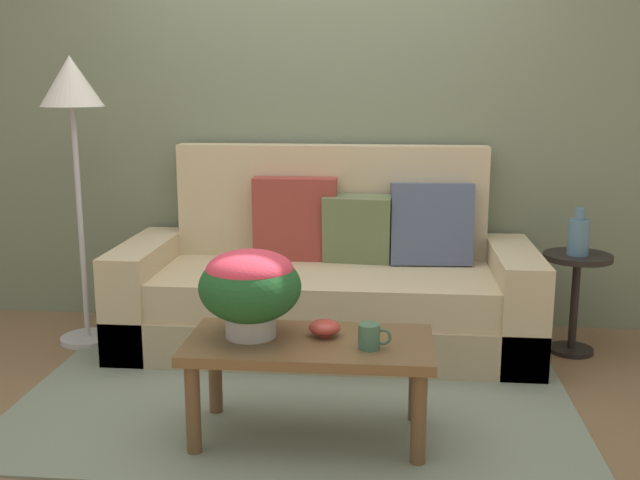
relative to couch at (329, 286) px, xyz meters
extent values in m
plane|color=brown|center=(-0.09, -0.80, -0.33)|extent=(14.00, 14.00, 0.00)
cube|color=slate|center=(-0.09, 0.47, 1.16)|extent=(6.40, 0.12, 2.99)
cube|color=gray|center=(-0.09, -0.71, -0.33)|extent=(2.56, 1.79, 0.01)
cube|color=tan|center=(-0.01, -0.08, -0.21)|extent=(2.28, 0.89, 0.25)
cube|color=tan|center=(-0.01, -0.10, 0.01)|extent=(1.81, 0.80, 0.20)
cube|color=tan|center=(-0.01, 0.29, 0.33)|extent=(1.81, 0.16, 0.88)
cube|color=tan|center=(-1.03, -0.08, -0.04)|extent=(0.24, 0.89, 0.58)
cube|color=tan|center=(1.01, -0.08, -0.04)|extent=(0.24, 0.89, 0.58)
cube|color=#607047|center=(0.15, 0.13, 0.31)|extent=(0.40, 0.22, 0.40)
cube|color=#4C5670|center=(0.57, 0.13, 0.34)|extent=(0.47, 0.22, 0.47)
cube|color=#93382D|center=(-0.21, 0.15, 0.35)|extent=(0.48, 0.14, 0.48)
cylinder|color=brown|center=(-0.43, -1.36, -0.14)|extent=(0.06, 0.06, 0.39)
cylinder|color=brown|center=(0.46, -1.36, -0.14)|extent=(0.06, 0.06, 0.39)
cylinder|color=brown|center=(-0.43, -0.98, -0.14)|extent=(0.06, 0.06, 0.39)
cylinder|color=brown|center=(0.46, -0.98, -0.14)|extent=(0.06, 0.06, 0.39)
cube|color=brown|center=(0.02, -1.17, 0.07)|extent=(1.01, 0.50, 0.04)
cylinder|color=black|center=(1.35, -0.03, -0.32)|extent=(0.24, 0.24, 0.03)
cylinder|color=black|center=(1.35, -0.03, -0.06)|extent=(0.04, 0.04, 0.50)
cylinder|color=black|center=(1.35, -0.03, 0.21)|extent=(0.36, 0.36, 0.03)
cylinder|color=#B2B2B7|center=(-1.38, -0.11, -0.32)|extent=(0.31, 0.31, 0.03)
cylinder|color=#B2B2B7|center=(-1.38, -0.11, 0.35)|extent=(0.03, 0.03, 1.30)
cone|color=beige|center=(-1.38, -0.11, 1.13)|extent=(0.34, 0.34, 0.27)
cylinder|color=#B7B2A8|center=(-0.23, -1.14, 0.15)|extent=(0.21, 0.21, 0.12)
ellipsoid|color=#1E5123|center=(-0.23, -1.14, 0.31)|extent=(0.42, 0.42, 0.29)
ellipsoid|color=#DB384C|center=(-0.23, -1.14, 0.38)|extent=(0.36, 0.36, 0.16)
cylinder|color=#3D664C|center=(0.26, -1.24, 0.15)|extent=(0.09, 0.09, 0.10)
torus|color=#3D664C|center=(0.32, -1.24, 0.15)|extent=(0.07, 0.01, 0.07)
cylinder|color=#B2382D|center=(0.08, -1.11, 0.11)|extent=(0.05, 0.05, 0.02)
ellipsoid|color=#B2382D|center=(0.08, -1.11, 0.13)|extent=(0.13, 0.13, 0.06)
cylinder|color=slate|center=(1.34, -0.04, 0.32)|extent=(0.11, 0.11, 0.19)
cylinder|color=slate|center=(1.34, -0.04, 0.44)|extent=(0.05, 0.05, 0.06)
camera|label=1|loc=(0.34, -4.05, 1.13)|focal=41.99mm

